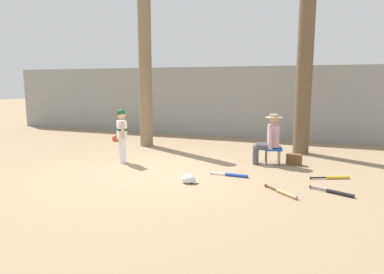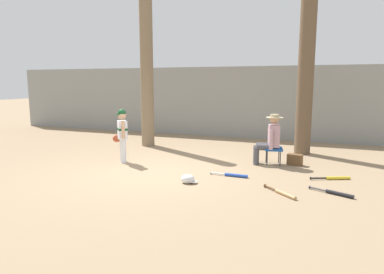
{
  "view_description": "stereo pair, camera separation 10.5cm",
  "coord_description": "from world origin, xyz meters",
  "px_view_note": "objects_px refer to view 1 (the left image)",
  "views": [
    {
      "loc": [
        3.35,
        -6.5,
        1.95
      ],
      "look_at": [
        0.72,
        0.53,
        0.75
      ],
      "focal_mm": 32.43,
      "sensor_mm": 36.0,
      "label": 1
    },
    {
      "loc": [
        3.45,
        -6.47,
        1.95
      ],
      "look_at": [
        0.72,
        0.53,
        0.75
      ],
      "focal_mm": 32.43,
      "sensor_mm": 36.0,
      "label": 2
    }
  ],
  "objects_px": {
    "seated_spectator": "(269,138)",
    "bat_blue_youth": "(233,175)",
    "bat_black_composite": "(337,193)",
    "folding_stool": "(273,149)",
    "handbag_beside_stool": "(294,159)",
    "tree_near_player": "(145,77)",
    "tree_behind_spectator": "(305,60)",
    "young_ballplayer": "(121,132)",
    "bat_yellow_trainer": "(335,177)",
    "batting_helmet_white": "(188,179)",
    "bat_wood_tan": "(284,193)"
  },
  "relations": [
    {
      "from": "young_ballplayer",
      "to": "folding_stool",
      "type": "bearing_deg",
      "value": 17.55
    },
    {
      "from": "folding_stool",
      "to": "young_ballplayer",
      "type": "bearing_deg",
      "value": -162.45
    },
    {
      "from": "tree_behind_spectator",
      "to": "batting_helmet_white",
      "type": "distance_m",
      "value": 4.87
    },
    {
      "from": "folding_stool",
      "to": "bat_black_composite",
      "type": "relative_size",
      "value": 0.64
    },
    {
      "from": "folding_stool",
      "to": "bat_yellow_trainer",
      "type": "bearing_deg",
      "value": -32.68
    },
    {
      "from": "seated_spectator",
      "to": "handbag_beside_stool",
      "type": "bearing_deg",
      "value": 13.69
    },
    {
      "from": "seated_spectator",
      "to": "folding_stool",
      "type": "bearing_deg",
      "value": 13.5
    },
    {
      "from": "tree_near_player",
      "to": "batting_helmet_white",
      "type": "bearing_deg",
      "value": -51.15
    },
    {
      "from": "bat_black_composite",
      "to": "bat_yellow_trainer",
      "type": "bearing_deg",
      "value": 90.15
    },
    {
      "from": "young_ballplayer",
      "to": "batting_helmet_white",
      "type": "relative_size",
      "value": 4.07
    },
    {
      "from": "tree_behind_spectator",
      "to": "tree_near_player",
      "type": "bearing_deg",
      "value": -174.11
    },
    {
      "from": "seated_spectator",
      "to": "bat_blue_youth",
      "type": "height_order",
      "value": "seated_spectator"
    },
    {
      "from": "tree_behind_spectator",
      "to": "young_ballplayer",
      "type": "bearing_deg",
      "value": -146.11
    },
    {
      "from": "tree_behind_spectator",
      "to": "bat_wood_tan",
      "type": "height_order",
      "value": "tree_behind_spectator"
    },
    {
      "from": "folding_stool",
      "to": "bat_wood_tan",
      "type": "height_order",
      "value": "folding_stool"
    },
    {
      "from": "batting_helmet_white",
      "to": "tree_near_player",
      "type": "bearing_deg",
      "value": 128.85
    },
    {
      "from": "tree_near_player",
      "to": "handbag_beside_stool",
      "type": "xyz_separation_m",
      "value": [
        4.47,
        -1.02,
        -1.96
      ]
    },
    {
      "from": "bat_black_composite",
      "to": "folding_stool",
      "type": "bearing_deg",
      "value": 125.53
    },
    {
      "from": "young_ballplayer",
      "to": "folding_stool",
      "type": "xyz_separation_m",
      "value": [
        3.47,
        1.1,
        -0.38
      ]
    },
    {
      "from": "tree_behind_spectator",
      "to": "bat_blue_youth",
      "type": "distance_m",
      "value": 4.08
    },
    {
      "from": "seated_spectator",
      "to": "batting_helmet_white",
      "type": "bearing_deg",
      "value": -119.65
    },
    {
      "from": "folding_stool",
      "to": "seated_spectator",
      "type": "bearing_deg",
      "value": -166.5
    },
    {
      "from": "bat_black_composite",
      "to": "bat_blue_youth",
      "type": "bearing_deg",
      "value": 165.81
    },
    {
      "from": "bat_wood_tan",
      "to": "bat_blue_youth",
      "type": "height_order",
      "value": "same"
    },
    {
      "from": "handbag_beside_stool",
      "to": "bat_wood_tan",
      "type": "height_order",
      "value": "handbag_beside_stool"
    },
    {
      "from": "tree_behind_spectator",
      "to": "young_ballplayer",
      "type": "relative_size",
      "value": 4.29
    },
    {
      "from": "bat_black_composite",
      "to": "bat_wood_tan",
      "type": "distance_m",
      "value": 0.92
    },
    {
      "from": "tree_behind_spectator",
      "to": "bat_blue_youth",
      "type": "height_order",
      "value": "tree_behind_spectator"
    },
    {
      "from": "handbag_beside_stool",
      "to": "tree_near_player",
      "type": "bearing_deg",
      "value": 167.18
    },
    {
      "from": "tree_behind_spectator",
      "to": "folding_stool",
      "type": "height_order",
      "value": "tree_behind_spectator"
    },
    {
      "from": "tree_near_player",
      "to": "folding_stool",
      "type": "height_order",
      "value": "tree_near_player"
    },
    {
      "from": "handbag_beside_stool",
      "to": "batting_helmet_white",
      "type": "relative_size",
      "value": 1.06
    },
    {
      "from": "tree_behind_spectator",
      "to": "bat_wood_tan",
      "type": "relative_size",
      "value": 8.74
    },
    {
      "from": "young_ballplayer",
      "to": "bat_yellow_trainer",
      "type": "bearing_deg",
      "value": 2.67
    },
    {
      "from": "bat_wood_tan",
      "to": "batting_helmet_white",
      "type": "bearing_deg",
      "value": 177.55
    },
    {
      "from": "bat_blue_youth",
      "to": "handbag_beside_stool",
      "type": "bearing_deg",
      "value": 54.39
    },
    {
      "from": "tree_near_player",
      "to": "tree_behind_spectator",
      "type": "distance_m",
      "value": 4.58
    },
    {
      "from": "bat_wood_tan",
      "to": "bat_yellow_trainer",
      "type": "height_order",
      "value": "same"
    },
    {
      "from": "young_ballplayer",
      "to": "handbag_beside_stool",
      "type": "height_order",
      "value": "young_ballplayer"
    },
    {
      "from": "handbag_beside_stool",
      "to": "bat_blue_youth",
      "type": "xyz_separation_m",
      "value": [
        -1.1,
        -1.53,
        -0.1
      ]
    },
    {
      "from": "bat_wood_tan",
      "to": "batting_helmet_white",
      "type": "distance_m",
      "value": 1.82
    },
    {
      "from": "bat_black_composite",
      "to": "young_ballplayer",
      "type": "bearing_deg",
      "value": 170.48
    },
    {
      "from": "tree_near_player",
      "to": "tree_behind_spectator",
      "type": "bearing_deg",
      "value": 5.89
    },
    {
      "from": "tree_near_player",
      "to": "young_ballplayer",
      "type": "bearing_deg",
      "value": -77.18
    },
    {
      "from": "young_ballplayer",
      "to": "seated_spectator",
      "type": "xyz_separation_m",
      "value": [
        3.37,
        1.07,
        -0.1
      ]
    },
    {
      "from": "seated_spectator",
      "to": "batting_helmet_white",
      "type": "distance_m",
      "value": 2.53
    },
    {
      "from": "tree_behind_spectator",
      "to": "bat_yellow_trainer",
      "type": "distance_m",
      "value": 3.61
    },
    {
      "from": "bat_black_composite",
      "to": "bat_blue_youth",
      "type": "relative_size",
      "value": 0.93
    },
    {
      "from": "handbag_beside_stool",
      "to": "bat_yellow_trainer",
      "type": "distance_m",
      "value": 1.32
    },
    {
      "from": "young_ballplayer",
      "to": "bat_wood_tan",
      "type": "distance_m",
      "value": 4.2
    }
  ]
}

